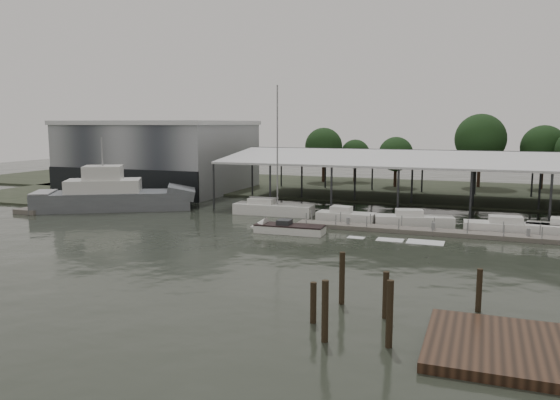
% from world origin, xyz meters
% --- Properties ---
extents(ground, '(200.00, 200.00, 0.00)m').
position_xyz_m(ground, '(0.00, 0.00, 0.00)').
color(ground, '#272C24').
rests_on(ground, ground).
extents(land_strip_far, '(140.00, 30.00, 0.30)m').
position_xyz_m(land_strip_far, '(0.00, 42.00, 0.10)').
color(land_strip_far, '#3C4231').
rests_on(land_strip_far, ground).
extents(land_strip_west, '(20.00, 40.00, 0.30)m').
position_xyz_m(land_strip_west, '(-40.00, 30.00, 0.10)').
color(land_strip_west, '#3C4231').
rests_on(land_strip_west, ground).
extents(storage_warehouse, '(24.50, 20.50, 10.50)m').
position_xyz_m(storage_warehouse, '(-28.00, 29.94, 5.29)').
color(storage_warehouse, gray).
rests_on(storage_warehouse, ground).
extents(covered_boat_shed, '(58.24, 24.00, 6.96)m').
position_xyz_m(covered_boat_shed, '(17.00, 28.00, 6.13)').
color(covered_boat_shed, silver).
rests_on(covered_boat_shed, ground).
extents(trawler_dock, '(3.00, 18.00, 0.50)m').
position_xyz_m(trawler_dock, '(-30.00, 14.00, 0.25)').
color(trawler_dock, '#69655D').
rests_on(trawler_dock, ground).
extents(floating_dock, '(28.00, 2.00, 1.40)m').
position_xyz_m(floating_dock, '(15.00, 10.00, 0.20)').
color(floating_dock, '#69655D').
rests_on(floating_dock, ground).
extents(grey_trawler, '(18.52, 13.62, 8.84)m').
position_xyz_m(grey_trawler, '(-22.67, 11.73, 1.58)').
color(grey_trawler, slate).
rests_on(grey_trawler, ground).
extents(white_sailboat, '(8.98, 2.92, 14.42)m').
position_xyz_m(white_sailboat, '(-3.82, 14.79, 0.67)').
color(white_sailboat, white).
rests_on(white_sailboat, ground).
extents(speedboat_underway, '(18.16, 2.71, 2.00)m').
position_xyz_m(speedboat_underway, '(0.91, 5.63, 0.39)').
color(speedboat_underway, white).
rests_on(speedboat_underway, ground).
extents(moored_cruiser_0, '(5.97, 2.39, 1.70)m').
position_xyz_m(moored_cruiser_0, '(4.98, 12.93, 0.61)').
color(moored_cruiser_0, white).
rests_on(moored_cruiser_0, ground).
extents(moored_cruiser_1, '(7.88, 3.81, 1.70)m').
position_xyz_m(moored_cruiser_1, '(11.80, 13.29, 0.61)').
color(moored_cruiser_1, white).
rests_on(moored_cruiser_1, ground).
extents(moored_cruiser_2, '(8.42, 2.69, 1.70)m').
position_xyz_m(moored_cruiser_2, '(20.65, 12.40, 0.61)').
color(moored_cruiser_2, white).
rests_on(moored_cruiser_2, ground).
extents(mooring_pilings, '(8.18, 7.21, 3.75)m').
position_xyz_m(mooring_pilings, '(13.19, -14.62, 1.06)').
color(mooring_pilings, '#312618').
rests_on(mooring_pilings, ground).
extents(horizon_tree_line, '(68.60, 11.25, 11.61)m').
position_xyz_m(horizon_tree_line, '(21.50, 48.16, 6.29)').
color(horizon_tree_line, black).
rests_on(horizon_tree_line, ground).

